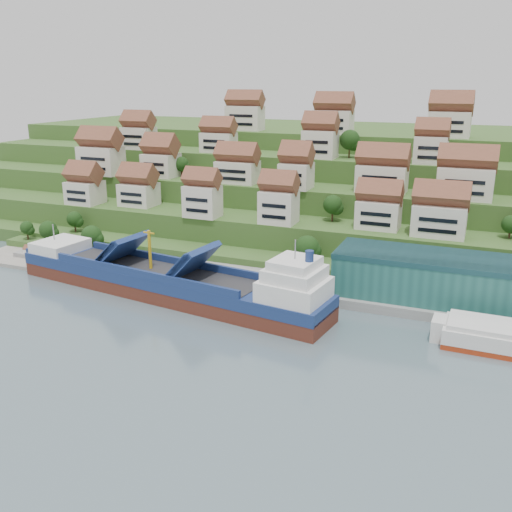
% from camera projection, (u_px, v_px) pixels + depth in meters
% --- Properties ---
extents(ground, '(300.00, 300.00, 0.00)m').
position_uv_depth(ground, '(224.00, 305.00, 129.41)').
color(ground, slate).
rests_on(ground, ground).
extents(quay, '(180.00, 14.00, 2.20)m').
position_uv_depth(quay, '(328.00, 291.00, 135.08)').
color(quay, gray).
rests_on(quay, ground).
extents(pebble_beach, '(45.00, 20.00, 1.00)m').
position_uv_depth(pebble_beach, '(57.00, 259.00, 160.90)').
color(pebble_beach, gray).
rests_on(pebble_beach, ground).
extents(hillside, '(260.00, 128.00, 31.00)m').
position_uv_depth(hillside, '(340.00, 184.00, 217.71)').
color(hillside, '#2D4C1E').
rests_on(hillside, ground).
extents(hillside_village, '(153.23, 64.28, 28.76)m').
position_uv_depth(hillside_village, '(317.00, 166.00, 173.34)').
color(hillside_village, silver).
rests_on(hillside_village, ground).
extents(hillside_trees, '(142.55, 62.35, 30.58)m').
position_uv_depth(hillside_trees, '(277.00, 196.00, 165.23)').
color(hillside_trees, '#1C3F15').
rests_on(hillside_trees, ground).
extents(warehouse, '(60.00, 15.00, 10.00)m').
position_uv_depth(warehouse, '(474.00, 282.00, 123.43)').
color(warehouse, '#236059').
rests_on(warehouse, quay).
extents(flagpole, '(1.28, 0.16, 8.00)m').
position_uv_depth(flagpole, '(315.00, 273.00, 129.63)').
color(flagpole, gray).
rests_on(flagpole, quay).
extents(beach_huts, '(14.40, 3.70, 2.20)m').
position_uv_depth(beach_huts, '(48.00, 254.00, 160.04)').
color(beach_huts, white).
rests_on(beach_huts, pebble_beach).
extents(cargo_ship, '(83.59, 24.07, 18.38)m').
position_uv_depth(cargo_ship, '(173.00, 283.00, 133.35)').
color(cargo_ship, '#532419').
rests_on(cargo_ship, ground).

